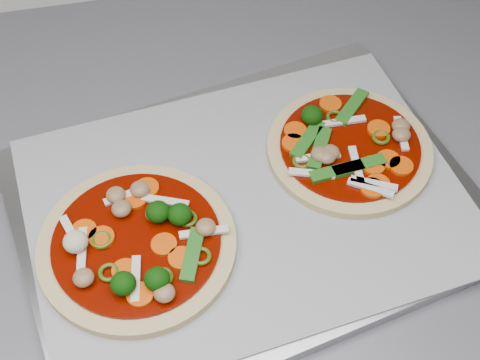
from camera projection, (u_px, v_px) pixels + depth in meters
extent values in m
cube|color=#98989D|center=(246.00, 205.00, 0.69)|extent=(0.52, 0.42, 0.01)
cube|color=gray|center=(246.00, 200.00, 0.69)|extent=(0.48, 0.37, 0.00)
cylinder|color=tan|center=(137.00, 245.00, 0.65)|extent=(0.26, 0.26, 0.01)
cylinder|color=#5E0C00|center=(136.00, 241.00, 0.64)|extent=(0.22, 0.22, 0.00)
torus|color=#32460C|center=(109.00, 272.00, 0.61)|extent=(0.03, 0.03, 0.00)
cube|color=beige|center=(204.00, 232.00, 0.64)|extent=(0.05, 0.01, 0.00)
cylinder|color=#DF5900|center=(84.00, 231.00, 0.64)|extent=(0.03, 0.03, 0.00)
ellipsoid|color=brown|center=(116.00, 195.00, 0.66)|extent=(0.03, 0.03, 0.01)
ellipsoid|color=#0E3D06|center=(158.00, 212.00, 0.65)|extent=(0.03, 0.03, 0.02)
ellipsoid|color=#0E3D06|center=(157.00, 279.00, 0.60)|extent=(0.03, 0.03, 0.02)
cube|color=beige|center=(82.00, 249.00, 0.63)|extent=(0.01, 0.05, 0.00)
ellipsoid|color=#0E3D06|center=(180.00, 214.00, 0.64)|extent=(0.03, 0.03, 0.02)
ellipsoid|color=brown|center=(140.00, 189.00, 0.67)|extent=(0.03, 0.03, 0.01)
cube|color=beige|center=(136.00, 279.00, 0.61)|extent=(0.01, 0.05, 0.00)
cylinder|color=#DF5900|center=(102.00, 237.00, 0.64)|extent=(0.03, 0.03, 0.00)
ellipsoid|color=brown|center=(155.00, 213.00, 0.65)|extent=(0.03, 0.03, 0.01)
cube|color=beige|center=(72.00, 235.00, 0.64)|extent=(0.02, 0.05, 0.00)
cube|color=#2A681C|center=(193.00, 254.00, 0.63)|extent=(0.03, 0.06, 0.00)
cube|color=beige|center=(127.00, 195.00, 0.67)|extent=(0.05, 0.02, 0.00)
cube|color=beige|center=(165.00, 201.00, 0.66)|extent=(0.05, 0.03, 0.00)
torus|color=#32460C|center=(187.00, 218.00, 0.65)|extent=(0.03, 0.03, 0.00)
torus|color=#32460C|center=(163.00, 277.00, 0.61)|extent=(0.03, 0.03, 0.00)
torus|color=#32460C|center=(102.00, 240.00, 0.64)|extent=(0.03, 0.03, 0.00)
cylinder|color=#DF5900|center=(135.00, 199.00, 0.67)|extent=(0.03, 0.03, 0.00)
cylinder|color=#DF5900|center=(164.00, 245.00, 0.63)|extent=(0.03, 0.03, 0.00)
torus|color=#32460C|center=(201.00, 256.00, 0.62)|extent=(0.03, 0.03, 0.00)
cylinder|color=#DF5900|center=(125.00, 271.00, 0.62)|extent=(0.03, 0.03, 0.00)
cylinder|color=#DF5900|center=(140.00, 295.00, 0.60)|extent=(0.03, 0.03, 0.00)
ellipsoid|color=brown|center=(206.00, 227.00, 0.64)|extent=(0.03, 0.03, 0.01)
ellipsoid|color=brown|center=(121.00, 209.00, 0.65)|extent=(0.02, 0.02, 0.01)
ellipsoid|color=brown|center=(84.00, 278.00, 0.61)|extent=(0.03, 0.03, 0.01)
ellipsoid|color=#0E3D06|center=(123.00, 284.00, 0.60)|extent=(0.03, 0.03, 0.02)
cylinder|color=#DF5900|center=(181.00, 258.00, 0.62)|extent=(0.03, 0.03, 0.00)
ellipsoid|color=brown|center=(164.00, 293.00, 0.60)|extent=(0.03, 0.03, 0.01)
ellipsoid|color=beige|center=(76.00, 242.00, 0.63)|extent=(0.03, 0.03, 0.02)
cylinder|color=#DF5900|center=(147.00, 188.00, 0.67)|extent=(0.03, 0.03, 0.00)
cylinder|color=tan|center=(349.00, 149.00, 0.72)|extent=(0.19, 0.19, 0.01)
cylinder|color=#5E0C00|center=(350.00, 145.00, 0.72)|extent=(0.16, 0.16, 0.00)
ellipsoid|color=brown|center=(401.00, 126.00, 0.72)|extent=(0.03, 0.03, 0.01)
cylinder|color=#DF5900|center=(330.00, 104.00, 0.75)|extent=(0.03, 0.03, 0.00)
cube|color=#2A681C|center=(337.00, 171.00, 0.69)|extent=(0.06, 0.02, 0.00)
cylinder|color=#DF5900|center=(388.00, 160.00, 0.70)|extent=(0.04, 0.04, 0.00)
ellipsoid|color=brown|center=(330.00, 152.00, 0.70)|extent=(0.03, 0.03, 0.01)
cube|color=#2A681C|center=(320.00, 148.00, 0.71)|extent=(0.04, 0.06, 0.00)
ellipsoid|color=brown|center=(327.00, 156.00, 0.70)|extent=(0.02, 0.02, 0.01)
cube|color=beige|center=(371.00, 188.00, 0.68)|extent=(0.04, 0.03, 0.00)
cylinder|color=#DF5900|center=(401.00, 166.00, 0.69)|extent=(0.03, 0.03, 0.00)
cube|color=#2A681C|center=(359.00, 166.00, 0.69)|extent=(0.06, 0.02, 0.00)
ellipsoid|color=brown|center=(401.00, 135.00, 0.71)|extent=(0.03, 0.03, 0.01)
torus|color=#32460C|center=(302.00, 161.00, 0.70)|extent=(0.03, 0.03, 0.00)
cylinder|color=#DF5900|center=(293.00, 143.00, 0.71)|extent=(0.03, 0.03, 0.00)
cylinder|color=#DF5900|center=(372.00, 188.00, 0.68)|extent=(0.03, 0.03, 0.00)
cube|color=beige|center=(374.00, 184.00, 0.68)|extent=(0.05, 0.03, 0.00)
cylinder|color=#DF5900|center=(378.00, 184.00, 0.68)|extent=(0.04, 0.04, 0.00)
cube|color=#2A681C|center=(352.00, 107.00, 0.74)|extent=(0.05, 0.05, 0.00)
cylinder|color=#DF5900|center=(373.00, 166.00, 0.69)|extent=(0.03, 0.03, 0.00)
cube|color=beige|center=(356.00, 164.00, 0.69)|extent=(0.01, 0.05, 0.00)
cylinder|color=#DF5900|center=(295.00, 131.00, 0.72)|extent=(0.04, 0.04, 0.00)
torus|color=#32460C|center=(335.00, 117.00, 0.73)|extent=(0.03, 0.03, 0.00)
cube|color=beige|center=(344.00, 121.00, 0.73)|extent=(0.05, 0.01, 0.00)
torus|color=#32460C|center=(381.00, 137.00, 0.72)|extent=(0.02, 0.02, 0.00)
ellipsoid|color=brown|center=(320.00, 154.00, 0.70)|extent=(0.03, 0.03, 0.01)
cube|color=beige|center=(401.00, 133.00, 0.72)|extent=(0.02, 0.05, 0.00)
ellipsoid|color=#0E3D06|center=(312.00, 115.00, 0.73)|extent=(0.03, 0.03, 0.02)
cylinder|color=#DF5900|center=(379.00, 129.00, 0.72)|extent=(0.03, 0.03, 0.00)
cube|color=beige|center=(312.00, 173.00, 0.69)|extent=(0.05, 0.02, 0.00)
cube|color=beige|center=(318.00, 157.00, 0.70)|extent=(0.05, 0.01, 0.00)
cube|color=#2A681C|center=(308.00, 139.00, 0.72)|extent=(0.05, 0.05, 0.00)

